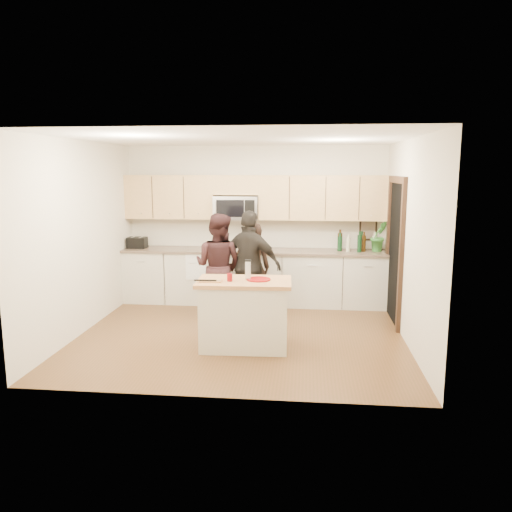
# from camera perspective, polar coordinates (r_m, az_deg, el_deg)

# --- Properties ---
(floor) EXTENTS (4.50, 4.50, 0.00)m
(floor) POSITION_cam_1_polar(r_m,az_deg,el_deg) (7.14, -1.71, -8.91)
(floor) COLOR brown
(floor) RESTS_ON ground
(room_shell) EXTENTS (4.52, 4.02, 2.71)m
(room_shell) POSITION_cam_1_polar(r_m,az_deg,el_deg) (6.78, -1.79, 5.07)
(room_shell) COLOR beige
(room_shell) RESTS_ON ground
(back_cabinetry) EXTENTS (4.50, 0.66, 0.94)m
(back_cabinetry) POSITION_cam_1_polar(r_m,az_deg,el_deg) (8.63, -0.25, -2.35)
(back_cabinetry) COLOR beige
(back_cabinetry) RESTS_ON ground
(upper_cabinetry) EXTENTS (4.50, 0.33, 0.75)m
(upper_cabinetry) POSITION_cam_1_polar(r_m,az_deg,el_deg) (8.59, 0.07, 6.83)
(upper_cabinetry) COLOR tan
(upper_cabinetry) RESTS_ON ground
(microwave) EXTENTS (0.76, 0.41, 0.40)m
(microwave) POSITION_cam_1_polar(r_m,az_deg,el_deg) (8.61, -2.24, 5.55)
(microwave) COLOR silver
(microwave) RESTS_ON ground
(doorway) EXTENTS (0.06, 1.25, 2.20)m
(doorway) POSITION_cam_1_polar(r_m,az_deg,el_deg) (7.80, 15.63, 1.09)
(doorway) COLOR black
(doorway) RESTS_ON ground
(framed_picture) EXTENTS (0.30, 0.03, 0.38)m
(framed_picture) POSITION_cam_1_polar(r_m,az_deg,el_deg) (8.80, 12.69, 2.99)
(framed_picture) COLOR black
(framed_picture) RESTS_ON ground
(dish_towel) EXTENTS (0.34, 0.60, 0.48)m
(dish_towel) POSITION_cam_1_polar(r_m,az_deg,el_deg) (8.54, -6.74, -0.30)
(dish_towel) COLOR white
(dish_towel) RESTS_ON ground
(island) EXTENTS (1.23, 0.75, 0.90)m
(island) POSITION_cam_1_polar(r_m,az_deg,el_deg) (6.50, -1.34, -6.61)
(island) COLOR beige
(island) RESTS_ON ground
(red_plate) EXTENTS (0.31, 0.31, 0.02)m
(red_plate) POSITION_cam_1_polar(r_m,az_deg,el_deg) (6.39, 0.29, -2.68)
(red_plate) COLOR maroon
(red_plate) RESTS_ON island
(box_grater) EXTENTS (0.08, 0.07, 0.24)m
(box_grater) POSITION_cam_1_polar(r_m,az_deg,el_deg) (6.39, -0.93, -1.49)
(box_grater) COLOR silver
(box_grater) RESTS_ON red_plate
(drink_glass) EXTENTS (0.07, 0.07, 0.10)m
(drink_glass) POSITION_cam_1_polar(r_m,az_deg,el_deg) (6.32, -3.02, -2.45)
(drink_glass) COLOR maroon
(drink_glass) RESTS_ON island
(cutting_board) EXTENTS (0.28, 0.19, 0.02)m
(cutting_board) POSITION_cam_1_polar(r_m,az_deg,el_deg) (6.34, -5.15, -2.82)
(cutting_board) COLOR #B6834C
(cutting_board) RESTS_ON island
(tongs) EXTENTS (0.28, 0.04, 0.02)m
(tongs) POSITION_cam_1_polar(r_m,az_deg,el_deg) (6.29, -5.82, -2.78)
(tongs) COLOR black
(tongs) RESTS_ON cutting_board
(knife) EXTENTS (0.17, 0.03, 0.01)m
(knife) POSITION_cam_1_polar(r_m,az_deg,el_deg) (6.30, -4.82, -2.79)
(knife) COLOR silver
(knife) RESTS_ON cutting_board
(toaster) EXTENTS (0.32, 0.22, 0.19)m
(toaster) POSITION_cam_1_polar(r_m,az_deg,el_deg) (8.96, -13.42, 1.50)
(toaster) COLOR black
(toaster) RESTS_ON back_cabinetry
(bottle_cluster) EXTENTS (0.67, 0.29, 0.35)m
(bottle_cluster) POSITION_cam_1_polar(r_m,az_deg,el_deg) (8.55, 11.23, 1.65)
(bottle_cluster) COLOR black
(bottle_cluster) RESTS_ON back_cabinetry
(orchid) EXTENTS (0.36, 0.33, 0.52)m
(orchid) POSITION_cam_1_polar(r_m,az_deg,el_deg) (8.57, 13.87, 2.23)
(orchid) COLOR #377F33
(orchid) RESTS_ON back_cabinetry
(woman_left) EXTENTS (0.57, 0.41, 1.48)m
(woman_left) POSITION_cam_1_polar(r_m,az_deg,el_deg) (8.03, -0.32, -1.33)
(woman_left) COLOR black
(woman_left) RESTS_ON ground
(woman_center) EXTENTS (0.95, 0.83, 1.64)m
(woman_center) POSITION_cam_1_polar(r_m,az_deg,el_deg) (7.75, -4.32, -1.16)
(woman_center) COLOR black
(woman_center) RESTS_ON ground
(woman_right) EXTENTS (1.07, 0.67, 1.69)m
(woman_right) POSITION_cam_1_polar(r_m,az_deg,el_deg) (7.62, -0.68, -1.12)
(woman_right) COLOR black
(woman_right) RESTS_ON ground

